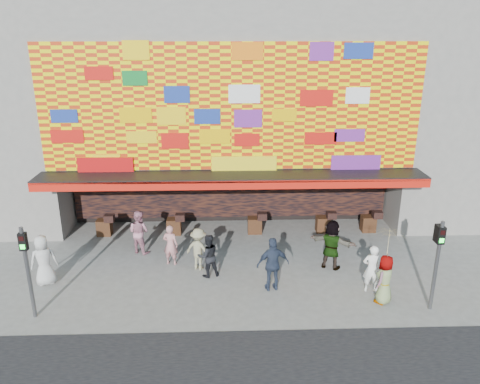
# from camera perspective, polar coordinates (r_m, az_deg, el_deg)

# --- Properties ---
(ground) EXTENTS (90.00, 90.00, 0.00)m
(ground) POSITION_cam_1_polar(r_m,az_deg,el_deg) (16.43, -0.71, -11.56)
(ground) COLOR slate
(ground) RESTS_ON ground
(shop_building) EXTENTS (15.20, 9.40, 10.00)m
(shop_building) POSITION_cam_1_polar(r_m,az_deg,el_deg) (22.53, -1.25, 11.07)
(shop_building) COLOR gray
(shop_building) RESTS_ON ground
(signal_left) EXTENTS (0.22, 0.20, 3.00)m
(signal_left) POSITION_cam_1_polar(r_m,az_deg,el_deg) (15.39, -24.58, -7.83)
(signal_left) COLOR #59595B
(signal_left) RESTS_ON ground
(signal_right) EXTENTS (0.22, 0.20, 3.00)m
(signal_right) POSITION_cam_1_polar(r_m,az_deg,el_deg) (15.63, 22.96, -7.19)
(signal_right) COLOR #59595B
(signal_right) RESTS_ON ground
(ped_a) EXTENTS (1.04, 0.88, 1.81)m
(ped_a) POSITION_cam_1_polar(r_m,az_deg,el_deg) (17.59, -22.81, -7.67)
(ped_a) COLOR beige
(ped_a) RESTS_ON ground
(ped_b) EXTENTS (0.65, 0.51, 1.58)m
(ped_b) POSITION_cam_1_polar(r_m,az_deg,el_deg) (17.78, -8.48, -6.39)
(ped_b) COLOR tan
(ped_b) RESTS_ON ground
(ped_c) EXTENTS (0.93, 0.82, 1.60)m
(ped_c) POSITION_cam_1_polar(r_m,az_deg,el_deg) (16.81, -3.91, -7.76)
(ped_c) COLOR black
(ped_c) RESTS_ON ground
(ped_d) EXTENTS (1.19, 1.01, 1.60)m
(ped_d) POSITION_cam_1_polar(r_m,az_deg,el_deg) (17.31, -5.05, -6.95)
(ped_d) COLOR #99946F
(ped_d) RESTS_ON ground
(ped_e) EXTENTS (1.18, 0.66, 1.91)m
(ped_e) POSITION_cam_1_polar(r_m,az_deg,el_deg) (15.91, 4.03, -8.77)
(ped_e) COLOR #2C374D
(ped_e) RESTS_ON ground
(ped_f) EXTENTS (1.80, 1.32, 1.88)m
(ped_f) POSITION_cam_1_polar(r_m,az_deg,el_deg) (17.59, 11.11, -6.31)
(ped_f) COLOR gray
(ped_f) RESTS_ON ground
(ped_g) EXTENTS (0.94, 0.94, 1.65)m
(ped_g) POSITION_cam_1_polar(r_m,az_deg,el_deg) (15.93, 17.24, -10.15)
(ped_g) COLOR gray
(ped_g) RESTS_ON ground
(ped_h) EXTENTS (0.65, 0.46, 1.68)m
(ped_h) POSITION_cam_1_polar(r_m,az_deg,el_deg) (16.45, 15.76, -8.98)
(ped_h) COLOR white
(ped_h) RESTS_ON ground
(ped_i) EXTENTS (1.07, 0.99, 1.76)m
(ped_i) POSITION_cam_1_polar(r_m,az_deg,el_deg) (18.90, -12.21, -4.76)
(ped_i) COLOR #C27D91
(ped_i) RESTS_ON ground
(parasol) EXTENTS (1.25, 1.26, 1.82)m
(parasol) POSITION_cam_1_polar(r_m,az_deg,el_deg) (15.36, 17.71, -5.87)
(parasol) COLOR #D5C986
(parasol) RESTS_ON ground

